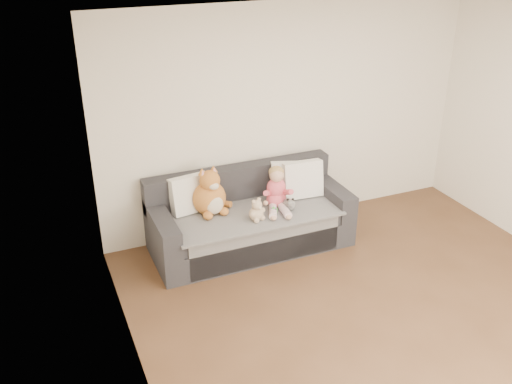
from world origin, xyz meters
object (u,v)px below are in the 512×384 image
(plush_cat, at_px, (210,195))
(sippy_cup, at_px, (274,210))
(teddy_bear, at_px, (257,211))
(toddler, at_px, (277,191))
(sofa, at_px, (249,221))

(plush_cat, bearing_deg, sippy_cup, -36.65)
(plush_cat, relative_size, teddy_bear, 2.20)
(toddler, bearing_deg, plush_cat, -177.27)
(teddy_bear, bearing_deg, toddler, 10.08)
(sippy_cup, bearing_deg, teddy_bear, -170.87)
(sippy_cup, bearing_deg, toddler, 55.61)
(plush_cat, xyz_separation_m, sippy_cup, (0.61, -0.32, -0.15))
(sofa, relative_size, plush_cat, 3.94)
(teddy_bear, bearing_deg, plush_cat, 117.19)
(sofa, distance_m, plush_cat, 0.57)
(sofa, bearing_deg, sippy_cup, -55.82)
(sofa, xyz_separation_m, toddler, (0.28, -0.11, 0.36))
(sofa, bearing_deg, plush_cat, 171.69)
(plush_cat, height_order, teddy_bear, plush_cat)
(teddy_bear, bearing_deg, sippy_cup, -11.54)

